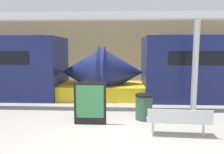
# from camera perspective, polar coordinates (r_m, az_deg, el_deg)

# --- Properties ---
(ground_plane) EXTENTS (60.00, 60.00, 0.00)m
(ground_plane) POSITION_cam_1_polar(r_m,az_deg,el_deg) (5.91, 2.74, -17.73)
(ground_plane) COLOR #A8A093
(station_wall) EXTENTS (56.00, 0.20, 5.00)m
(station_wall) POSITION_cam_1_polar(r_m,az_deg,el_deg) (16.66, 2.83, 7.36)
(station_wall) COLOR tan
(station_wall) RESTS_ON ground_plane
(bench_near) EXTENTS (1.82, 0.53, 0.82)m
(bench_near) POSITION_cam_1_polar(r_m,az_deg,el_deg) (6.63, 17.06, -10.55)
(bench_near) COLOR silver
(bench_near) RESTS_ON ground_plane
(trash_bin) EXTENTS (0.62, 0.62, 0.91)m
(trash_bin) POSITION_cam_1_polar(r_m,az_deg,el_deg) (7.91, 8.34, -7.72)
(trash_bin) COLOR #2D5138
(trash_bin) RESTS_ON ground_plane
(poster_board) EXTENTS (1.07, 0.07, 1.43)m
(poster_board) POSITION_cam_1_polar(r_m,az_deg,el_deg) (7.27, -5.76, -6.85)
(poster_board) COLOR black
(poster_board) RESTS_ON ground_plane
(support_column_near) EXTENTS (0.23, 0.23, 3.63)m
(support_column_near) POSITION_cam_1_polar(r_m,az_deg,el_deg) (9.23, 20.90, 2.60)
(support_column_near) COLOR silver
(support_column_near) RESTS_ON ground_plane
(canopy_beam) EXTENTS (28.00, 0.60, 0.28)m
(canopy_beam) POSITION_cam_1_polar(r_m,az_deg,el_deg) (9.29, 21.47, 14.71)
(canopy_beam) COLOR silver
(canopy_beam) RESTS_ON support_column_near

